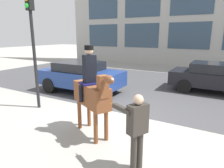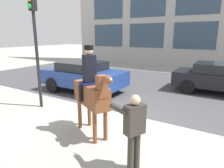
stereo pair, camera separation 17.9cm
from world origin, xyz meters
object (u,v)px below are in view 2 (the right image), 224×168
at_px(mounted_horse_lead, 92,92).
at_px(pedestrian_bystander, 134,127).
at_px(street_car_near_lane, 84,76).
at_px(street_car_far_lane, 220,78).
at_px(traffic_light, 35,31).

distance_m(mounted_horse_lead, pedestrian_bystander, 1.84).
bearing_deg(street_car_near_lane, pedestrian_bystander, -41.42).
xyz_separation_m(mounted_horse_lead, street_car_near_lane, (-2.99, 3.28, -0.45)).
relative_size(street_car_near_lane, street_car_far_lane, 0.98).
bearing_deg(mounted_horse_lead, traffic_light, -165.24).
height_order(pedestrian_bystander, street_car_far_lane, pedestrian_bystander).
relative_size(mounted_horse_lead, street_car_far_lane, 0.61).
xyz_separation_m(pedestrian_bystander, traffic_light, (-4.67, 1.51, 1.88)).
bearing_deg(traffic_light, street_car_far_lane, 45.04).
bearing_deg(mounted_horse_lead, pedestrian_bystander, 1.76).
bearing_deg(street_car_near_lane, mounted_horse_lead, -47.63).
relative_size(mounted_horse_lead, street_car_near_lane, 0.62).
distance_m(street_car_far_lane, traffic_light, 8.30).
bearing_deg(street_car_near_lane, street_car_far_lane, 28.97).
xyz_separation_m(street_car_near_lane, street_car_far_lane, (5.63, 3.12, -0.03)).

